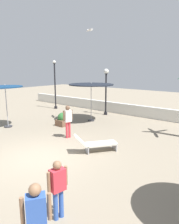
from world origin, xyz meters
TOP-DOWN VIEW (x-y plane):
  - ground_plane at (0.00, 0.00)m, footprint 56.00×56.00m
  - boundary_wall at (0.00, 9.65)m, footprint 25.20×0.30m
  - patio_umbrella_0 at (-2.20, 6.22)m, footprint 3.04×3.04m
  - patio_umbrella_1 at (-5.26, 1.67)m, footprint 2.09×2.09m
  - lamp_post_0 at (-2.57, 8.52)m, footprint 0.39×0.39m
  - lamp_post_1 at (-7.58, 7.70)m, footprint 0.28×0.28m
  - lounge_chair_2 at (1.44, 2.05)m, footprint 1.55×1.86m
  - guest_0 at (-0.86, 2.63)m, footprint 0.33×0.54m
  - guest_1 at (3.34, -1.88)m, footprint 0.30×0.55m
  - guest_2 at (3.96, -2.96)m, footprint 0.40×0.48m
  - seagull_1 at (-1.98, 5.80)m, footprint 0.89×0.67m
  - planter at (-2.86, 4.10)m, footprint 0.70×0.70m

SIDE VIEW (x-z plane):
  - ground_plane at x=0.00m, z-range 0.00..0.00m
  - planter at x=-2.86m, z-range -0.04..0.81m
  - lounge_chair_2 at x=1.44m, z-range -0.03..0.80m
  - boundary_wall at x=0.00m, z-range 0.00..0.85m
  - guest_1 at x=3.34m, z-range 0.15..1.68m
  - guest_2 at x=3.96m, z-range 0.18..1.85m
  - guest_0 at x=-0.86m, z-range 0.19..1.94m
  - lamp_post_1 at x=-7.58m, z-range 0.10..4.41m
  - lamp_post_0 at x=-2.57m, z-range 0.52..4.12m
  - patio_umbrella_1 at x=-5.26m, z-range 1.00..3.69m
  - patio_umbrella_0 at x=-2.20m, z-range 1.13..3.81m
  - seagull_1 at x=-1.98m, z-range 5.92..6.06m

